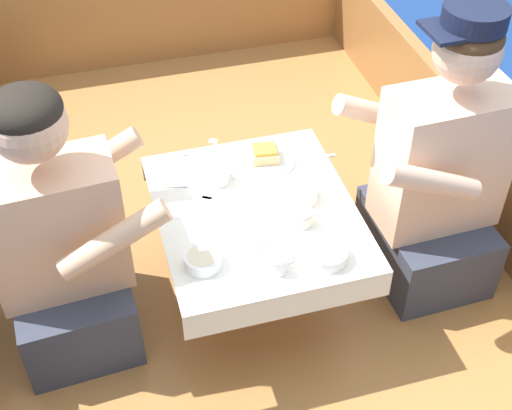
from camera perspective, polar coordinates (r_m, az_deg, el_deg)
ground_plane at (r=2.81m, az=0.00°, el=-11.00°), size 60.00×60.00×0.00m
boat_deck at (r=2.69m, az=0.01°, el=-9.09°), size 1.96×3.47×0.30m
gunwale_starboard at (r=2.77m, az=19.28°, el=0.20°), size 0.06×3.47×0.41m
bow_coaming at (r=3.77m, az=-7.28°, el=14.79°), size 1.84×0.06×0.47m
cockpit_table at (r=2.32m, az=-0.00°, el=-1.18°), size 0.63×0.74×0.40m
person_port at (r=2.26m, az=-15.26°, el=-3.30°), size 0.54×0.47×0.96m
person_starboard at (r=2.45m, az=14.29°, el=1.96°), size 0.53×0.45×1.05m
plate_sandwich at (r=2.47m, az=0.69°, el=3.63°), size 0.21×0.21×0.01m
plate_bread at (r=2.20m, az=-1.53°, el=-2.30°), size 0.19×0.19×0.01m
sandwich at (r=2.46m, az=0.70°, el=4.13°), size 0.10×0.09×0.05m
bowl_port_near at (r=2.32m, az=3.52°, el=0.92°), size 0.12×0.12×0.04m
bowl_starboard_near at (r=2.10m, az=-4.28°, el=-4.39°), size 0.11×0.11×0.04m
bowl_center_far at (r=2.13m, az=5.72°, el=-3.91°), size 0.12×0.12×0.04m
coffee_cup_port at (r=2.08m, az=1.75°, el=-4.68°), size 0.09×0.06×0.06m
coffee_cup_starboard at (r=2.38m, az=-3.07°, el=2.46°), size 0.11×0.08×0.06m
tin_can at (r=2.23m, az=3.73°, el=-1.00°), size 0.07×0.07×0.05m
utensil_spoon_port at (r=2.50m, az=-4.90°, el=3.79°), size 0.12×0.14×0.01m
utensil_fork_starboard at (r=2.32m, az=-2.76°, el=0.35°), size 0.16×0.10×0.00m
utensil_spoon_center at (r=2.54m, az=-3.05°, el=4.62°), size 0.06×0.17×0.01m
utensil_knife_port at (r=2.49m, az=4.53°, el=3.72°), size 0.17×0.01×0.00m
utensil_knife_starboard at (r=2.39m, az=-6.53°, el=1.50°), size 0.17×0.06×0.00m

